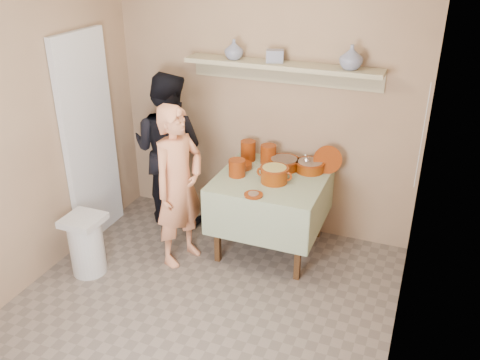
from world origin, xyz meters
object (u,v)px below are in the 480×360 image
at_px(person_cook, 179,186).
at_px(serving_table, 271,189).
at_px(person_helper, 168,149).
at_px(trash_bin, 87,244).
at_px(cazuela_rice, 274,173).

bearing_deg(person_cook, serving_table, -39.32).
xyz_separation_m(person_helper, serving_table, (1.16, -0.18, -0.15)).
bearing_deg(trash_bin, serving_table, 34.73).
height_order(person_cook, person_helper, person_helper).
distance_m(person_cook, person_helper, 0.78).
xyz_separation_m(person_helper, trash_bin, (-0.22, -1.14, -0.51)).
height_order(person_cook, trash_bin, person_cook).
bearing_deg(person_helper, person_cook, 126.08).
bearing_deg(cazuela_rice, serving_table, 119.71).
bearing_deg(serving_table, cazuela_rice, -60.29).
distance_m(person_cook, cazuela_rice, 0.85).
xyz_separation_m(person_cook, serving_table, (0.71, 0.46, -0.11)).
xyz_separation_m(cazuela_rice, trash_bin, (-1.44, -0.87, -0.56)).
distance_m(person_helper, trash_bin, 1.26).
bearing_deg(person_cook, person_helper, 53.32).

